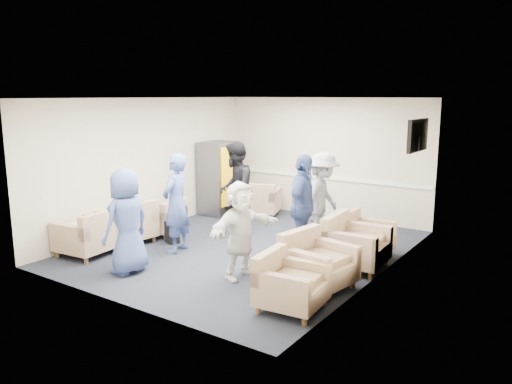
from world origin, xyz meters
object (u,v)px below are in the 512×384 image
Objects in this scene: armchair_right_far at (364,238)px; person_back_right at (322,199)px; armchair_left_mid at (129,225)px; person_mid_left at (176,203)px; armchair_right_midfar at (353,246)px; vending_machine at (219,178)px; person_back_left at (235,189)px; person_front_left at (127,221)px; armchair_corner at (260,201)px; armchair_left_far at (164,220)px; person_front_right at (240,230)px; armchair_right_near at (288,286)px; armchair_right_midnear at (315,265)px; person_mid_right at (303,207)px; armchair_left_near at (89,237)px.

armchair_right_far is 1.09m from person_back_right.
person_mid_left is at bearing 103.65° from armchair_left_mid.
vending_machine is at bearing 64.54° from armchair_right_midfar.
person_back_left is at bearing 97.07° from person_back_right.
person_back_left is (0.06, 2.74, 0.10)m from person_front_left.
armchair_corner is 3.12m from person_mid_left.
vending_machine reaches higher than armchair_corner.
armchair_left_far is 0.57× the size of person_front_right.
armchair_right_far is 0.77× the size of armchair_corner.
person_front_right is (-1.20, 0.60, 0.43)m from armchair_right_near.
armchair_right_midnear is at bearing 33.60° from person_back_left.
person_front_right is (-1.24, -1.37, 0.39)m from armchair_right_midfar.
person_mid_right is (2.01, 0.96, 0.02)m from person_mid_left.
armchair_right_far is (-0.09, 0.68, -0.04)m from armchair_right_midfar.
armchair_right_midnear is at bearing 75.37° from person_mid_left.
armchair_right_near is at bearing 85.09° from armchair_left_near.
person_mid_right is 1.39m from person_front_right.
armchair_right_midfar is (3.92, 0.31, 0.06)m from armchair_left_far.
armchair_right_midfar is 0.53× the size of person_mid_right.
person_back_left is at bearing 76.03° from armchair_right_midfar.
armchair_left_mid reaches higher than armchair_left_near.
person_back_right is (-0.92, 0.22, 0.54)m from armchair_right_far.
armchair_left_far is 1.33m from person_mid_left.
armchair_left_mid is 0.88× the size of armchair_corner.
armchair_right_midnear is 2.98m from person_front_left.
person_back_left reaches higher than armchair_left_far.
armchair_right_near is 0.58× the size of person_front_right.
person_back_left is (1.26, 1.66, 0.58)m from armchair_left_mid.
person_mid_left reaches higher than vending_machine.
person_back_right is (-1.02, 0.90, 0.50)m from armchair_right_midfar.
person_back_right is (3.01, 2.92, 0.53)m from armchair_left_near.
armchair_left_far is 0.90× the size of armchair_right_midfar.
person_mid_left reaches higher than armchair_right_midnear.
person_back_left reaches higher than armchair_right_near.
armchair_left_far is 0.52× the size of person_front_left.
armchair_right_far is at bearing 8.92° from armchair_right_midnear.
person_mid_right is (1.91, 2.17, 0.07)m from person_front_left.
armchair_left_far is 3.96m from armchair_right_far.
armchair_right_far is (3.94, 2.70, -0.02)m from armchair_left_near.
armchair_right_midnear is (3.94, 0.91, 0.01)m from armchair_left_near.
armchair_left_near is 1.61m from person_mid_left.
armchair_left_mid is at bearing 174.23° from armchair_left_near.
armchair_left_far is 3.20m from person_back_right.
person_front_left is 3.58m from person_back_right.
person_mid_right is at bearing 48.31° from person_back_left.
vending_machine is (-4.10, 1.71, 0.49)m from armchair_right_midfar.
person_mid_left is at bearing -66.35° from vending_machine.
armchair_right_midfar is 1.89m from person_front_right.
armchair_left_mid is 0.58× the size of person_front_left.
armchair_right_midnear is 1.24m from person_front_right.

